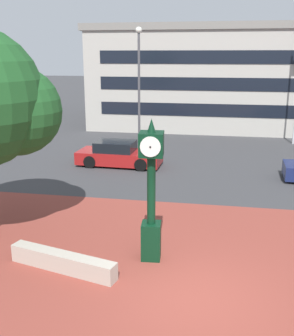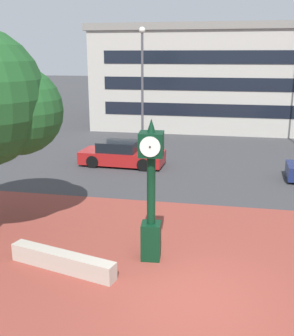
# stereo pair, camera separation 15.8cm
# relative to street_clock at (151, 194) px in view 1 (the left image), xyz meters

# --- Properties ---
(ground_plane) EXTENTS (200.00, 200.00, 0.00)m
(ground_plane) POSITION_rel_street_clock_xyz_m (1.35, -1.77, -1.95)
(ground_plane) COLOR #38383A
(plaza_brick_paving) EXTENTS (44.00, 10.40, 0.01)m
(plaza_brick_paving) POSITION_rel_street_clock_xyz_m (1.35, -0.57, -1.95)
(plaza_brick_paving) COLOR brown
(plaza_brick_paving) RESTS_ON ground
(planter_wall) EXTENTS (3.20, 1.19, 0.50)m
(planter_wall) POSITION_rel_street_clock_xyz_m (-2.24, -1.09, -1.70)
(planter_wall) COLOR #ADA393
(planter_wall) RESTS_ON ground
(street_clock) EXTENTS (0.69, 0.76, 4.04)m
(street_clock) POSITION_rel_street_clock_xyz_m (0.00, 0.00, 0.00)
(street_clock) COLOR black
(street_clock) RESTS_ON ground
(car_street_far) EXTENTS (4.42, 2.04, 1.28)m
(car_street_far) POSITION_rel_street_clock_xyz_m (-3.39, 9.75, -1.38)
(car_street_far) COLOR maroon
(car_street_far) RESTS_ON ground
(civic_building) EXTENTS (26.07, 14.41, 7.79)m
(civic_building) POSITION_rel_street_clock_xyz_m (4.55, 25.92, 1.95)
(civic_building) COLOR #B2ADA3
(civic_building) RESTS_ON ground
(street_lamp_post) EXTENTS (0.36, 0.36, 7.15)m
(street_lamp_post) POSITION_rel_street_clock_xyz_m (-2.98, 13.23, 2.38)
(street_lamp_post) COLOR #4C4C51
(street_lamp_post) RESTS_ON ground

